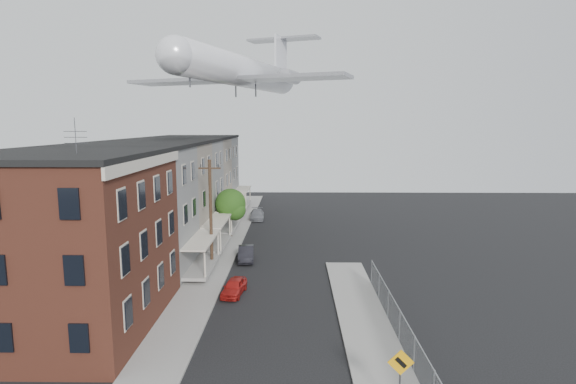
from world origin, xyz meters
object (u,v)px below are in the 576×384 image
warning_sign (400,371)px  airplane (244,72)px  street_tree (232,205)px  car_near (234,287)px  car_mid (246,253)px  car_far (257,215)px  utility_pole (211,212)px

warning_sign → airplane: airplane is taller
airplane → street_tree: bearing=142.7°
street_tree → car_near: 16.43m
car_mid → street_tree: bearing=100.9°
street_tree → car_mid: size_ratio=1.38×
car_far → airplane: 19.35m
warning_sign → street_tree: (-10.87, 28.95, 1.57)m
warning_sign → utility_pole: size_ratio=0.31×
car_near → car_far: bearing=99.0°
street_tree → car_far: size_ratio=1.24×
street_tree → car_mid: (2.31, -8.00, -2.83)m
utility_pole → car_far: size_ratio=2.15×
warning_sign → street_tree: size_ratio=0.54×
car_mid → airplane: size_ratio=0.15×
car_near → airplane: 22.03m
warning_sign → car_near: 15.57m
car_mid → car_far: car_mid is taller
warning_sign → street_tree: bearing=110.6°
street_tree → car_mid: street_tree is taller
street_tree → airplane: (1.61, -1.23, 13.43)m
street_tree → car_far: (1.85, 9.24, -2.84)m
warning_sign → street_tree: 30.96m
utility_pole → car_near: size_ratio=2.76×
car_mid → warning_sign: bearing=-73.0°
utility_pole → car_near: utility_pole is taller
street_tree → car_far: bearing=78.7°
car_near → car_far: (-0.48, 25.24, 0.05)m
car_mid → airplane: (-0.70, 6.78, 16.26)m
car_near → airplane: size_ratio=0.13×
warning_sign → utility_pole: (-11.20, 19.03, 2.79)m
warning_sign → car_near: warning_sign is taller
utility_pole → street_tree: (0.33, 9.92, -1.22)m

